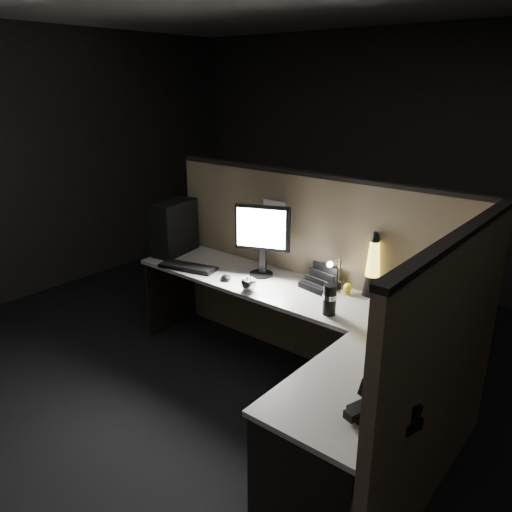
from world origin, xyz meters
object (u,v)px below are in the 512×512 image
Objects in this scene: monitor at (262,234)px; lava_lamp at (373,269)px; keyboard at (188,267)px; pc_tower at (175,227)px; desk_phone at (385,409)px.

monitor is 0.87m from lava_lamp.
monitor is 0.69m from keyboard.
pc_tower is at bearing 162.23° from monitor.
lava_lamp is at bearing 137.03° from desk_phone.
pc_tower is 0.48m from keyboard.
keyboard is 2.22m from desk_phone.
lava_lamp reaches higher than desk_phone.
pc_tower is at bearing 175.93° from desk_phone.
keyboard is 1.04× the size of lava_lamp.
desk_phone is at bearing -33.95° from keyboard.
monitor is 1.15× the size of keyboard.
desk_phone is (2.08, -0.76, 0.05)m from keyboard.
desk_phone is (0.69, -1.22, -0.14)m from lava_lamp.
keyboard is 1.57× the size of desk_phone.
keyboard is at bearing -174.95° from monitor.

